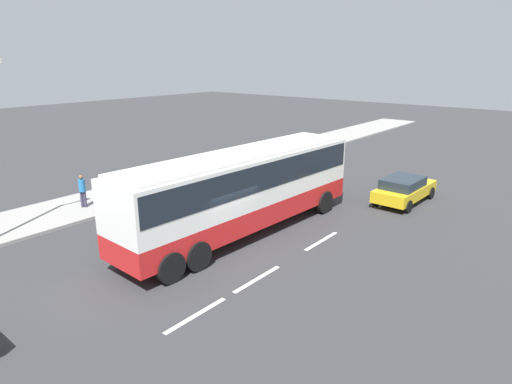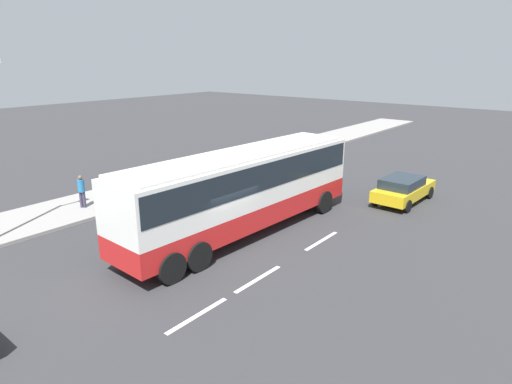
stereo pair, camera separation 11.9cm
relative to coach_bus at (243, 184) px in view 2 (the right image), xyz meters
name	(u,v)px [view 2 (the right image)]	position (x,y,z in m)	size (l,w,h in m)	color
ground_plane	(219,247)	(-1.82, -0.22, -2.20)	(120.00, 120.00, 0.00)	#333335
sidewalk_curb	(97,202)	(-1.82, 8.50, -2.12)	(80.00, 4.00, 0.15)	gray
lane_centreline	(210,308)	(-5.20, -3.09, -2.19)	(29.22, 0.16, 0.01)	white
coach_bus	(243,184)	(0.00, 0.00, 0.00)	(12.20, 3.08, 3.54)	red
car_yellow_taxi	(403,189)	(8.43, -3.74, -1.45)	(4.35, 1.99, 1.38)	gold
pedestrian_near_curb	(81,189)	(-2.78, 8.09, -1.10)	(0.32, 0.32, 1.65)	#38334C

